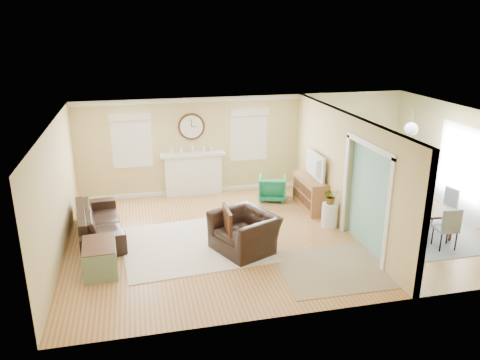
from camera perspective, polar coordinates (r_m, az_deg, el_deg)
name	(u,v)px	position (r m, az deg, el deg)	size (l,w,h in m)	color
floor	(278,233)	(10.47, 4.67, -6.44)	(9.00, 9.00, 0.00)	#936039
wall_back	(247,144)	(12.76, 0.83, 4.46)	(9.00, 0.02, 2.60)	tan
wall_front	(338,237)	(7.39, 11.87, -6.82)	(9.00, 0.02, 2.60)	tan
wall_left	(57,193)	(9.68, -21.46, -1.54)	(0.02, 6.00, 2.60)	tan
wall_right	(464,164)	(12.09, 25.67, 1.78)	(0.02, 6.00, 2.60)	tan
ceiling	(281,117)	(9.66, 5.07, 7.67)	(9.00, 6.00, 0.02)	white
partition	(340,166)	(10.75, 12.13, 1.63)	(0.17, 6.00, 2.60)	tan
fireplace	(193,173)	(12.59, -5.71, 0.83)	(1.70, 0.30, 1.17)	white
wall_clock	(191,127)	(12.35, -5.95, 6.50)	(0.70, 0.07, 0.70)	#442612
window_left	(131,137)	(12.30, -13.12, 5.14)	(1.05, 0.13, 1.42)	white
window_right	(249,131)	(12.65, 1.11, 5.99)	(1.05, 0.13, 1.42)	white
french_doors	(461,172)	(12.12, 25.37, 0.86)	(0.06, 1.70, 2.20)	white
pendant	(411,129)	(11.02, 20.13, 5.85)	(0.30, 0.30, 0.55)	gold
rug_cream	(194,244)	(9.97, -5.57, -7.77)	(2.92, 2.53, 0.02)	beige
rug_jute	(336,268)	(9.20, 11.68, -10.49)	(2.21, 1.81, 0.01)	#9B8B66
rug_grey	(415,227)	(11.45, 20.58, -5.34)	(2.46, 3.07, 0.01)	gray
sofa	(99,222)	(10.61, -16.77, -4.90)	(2.28, 0.89, 0.67)	black
eames_chair	(244,232)	(9.54, 0.53, -6.39)	(1.21, 1.05, 0.78)	black
green_chair	(272,188)	(12.26, 3.96, -0.97)	(0.68, 0.70, 0.64)	#046436
trunk	(100,257)	(9.19, -16.68, -9.04)	(0.65, 1.01, 0.56)	gray
credenza	(310,193)	(11.79, 8.58, -1.55)	(0.46, 1.36, 0.80)	olive
tv	(311,165)	(11.55, 8.67, 1.78)	(1.10, 0.14, 0.63)	black
garden_stool	(330,215)	(10.86, 10.89, -4.21)	(0.37, 0.37, 0.55)	white
potted_plant	(331,196)	(10.69, 11.04, -1.92)	(0.34, 0.30, 0.38)	#337F33
dining_table	(417,215)	(11.33, 20.75, -3.96)	(1.74, 0.97, 0.61)	#442612
dining_chair_n	(390,187)	(12.17, 17.76, -0.83)	(0.53, 0.53, 0.95)	gray
dining_chair_s	(446,224)	(10.44, 23.84, -4.94)	(0.44, 0.44, 0.91)	gray
dining_chair_w	(395,207)	(10.90, 18.40, -3.20)	(0.48, 0.48, 0.93)	white
dining_chair_e	(445,204)	(11.64, 23.72, -2.69)	(0.44, 0.44, 0.87)	gray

